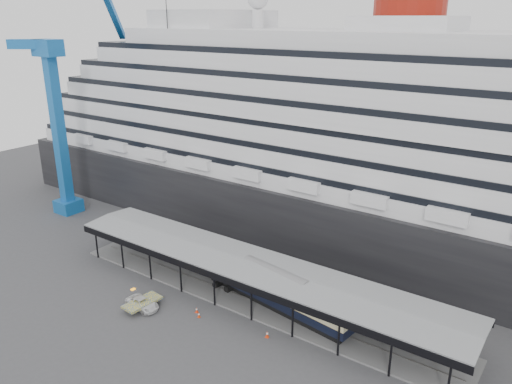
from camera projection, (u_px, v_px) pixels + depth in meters
ground at (228, 316)px, 61.41m from camera, size 200.00×200.00×0.00m
cruise_ship at (350, 125)px, 79.94m from camera, size 130.00×30.00×43.90m
platform_canopy at (252, 282)px, 64.48m from camera, size 56.00×9.18×5.30m
crane_blue at (61, 106)px, 87.48m from camera, size 22.63×19.19×47.60m
port_truck at (142, 303)px, 62.81m from camera, size 4.95×2.61×1.33m
pullman_carriage at (275, 288)px, 62.43m from camera, size 22.50×5.91×21.91m
traffic_cone_left at (197, 310)px, 61.95m from camera, size 0.41×0.41×0.72m
traffic_cone_mid at (199, 315)px, 60.95m from camera, size 0.36×0.36×0.69m
traffic_cone_right at (267, 334)px, 57.13m from camera, size 0.48×0.48×0.83m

